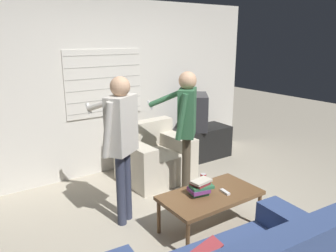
{
  "coord_description": "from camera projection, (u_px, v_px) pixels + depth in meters",
  "views": [
    {
      "loc": [
        -1.98,
        -2.46,
        2.02
      ],
      "look_at": [
        0.12,
        0.63,
        1.0
      ],
      "focal_mm": 35.0,
      "sensor_mm": 36.0,
      "label": 1
    }
  ],
  "objects": [
    {
      "name": "spare_remote",
      "position": [
        225.0,
        192.0,
        3.46
      ],
      "size": [
        0.05,
        0.13,
        0.02
      ],
      "rotation": [
        0.0,
        0.0,
        -0.12
      ],
      "color": "white",
      "rests_on": "coffee_table"
    },
    {
      "name": "tv",
      "position": [
        200.0,
        112.0,
        5.44
      ],
      "size": [
        0.53,
        0.62,
        0.58
      ],
      "rotation": [
        0.0,
        0.0,
        4.08
      ],
      "color": "#2D2D33",
      "rests_on": "tv_stand"
    },
    {
      "name": "soda_can",
      "position": [
        203.0,
        179.0,
        3.66
      ],
      "size": [
        0.07,
        0.07,
        0.13
      ],
      "color": "red",
      "rests_on": "coffee_table"
    },
    {
      "name": "wall_back",
      "position": [
        108.0,
        89.0,
        4.85
      ],
      "size": [
        5.2,
        0.08,
        2.55
      ],
      "color": "silver",
      "rests_on": "ground_plane"
    },
    {
      "name": "person_left_standing",
      "position": [
        121.0,
        134.0,
        3.45
      ],
      "size": [
        0.47,
        0.8,
        1.64
      ],
      "rotation": [
        0.0,
        0.0,
        0.58
      ],
      "color": "#33384C",
      "rests_on": "ground_plane"
    },
    {
      "name": "ground_plane",
      "position": [
        191.0,
        229.0,
        3.57
      ],
      "size": [
        16.0,
        16.0,
        0.0
      ],
      "primitive_type": "plane",
      "color": "#B2A893"
    },
    {
      "name": "person_right_standing",
      "position": [
        186.0,
        119.0,
        4.12
      ],
      "size": [
        0.48,
        0.75,
        1.62
      ],
      "rotation": [
        0.0,
        0.0,
        0.81
      ],
      "color": "#4C4233",
      "rests_on": "ground_plane"
    },
    {
      "name": "tv_stand",
      "position": [
        200.0,
        143.0,
        5.58
      ],
      "size": [
        1.06,
        0.48,
        0.53
      ],
      "color": "black",
      "rests_on": "ground_plane"
    },
    {
      "name": "coffee_table",
      "position": [
        210.0,
        197.0,
        3.46
      ],
      "size": [
        1.06,
        0.58,
        0.42
      ],
      "color": "brown",
      "rests_on": "ground_plane"
    },
    {
      "name": "book_stack",
      "position": [
        200.0,
        187.0,
        3.4
      ],
      "size": [
        0.27,
        0.21,
        0.17
      ],
      "color": "#33754C",
      "rests_on": "coffee_table"
    },
    {
      "name": "armchair_beige",
      "position": [
        154.0,
        157.0,
        4.77
      ],
      "size": [
        0.99,
        0.86,
        0.81
      ],
      "rotation": [
        0.0,
        0.0,
        3.2
      ],
      "color": "beige",
      "rests_on": "ground_plane"
    }
  ]
}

